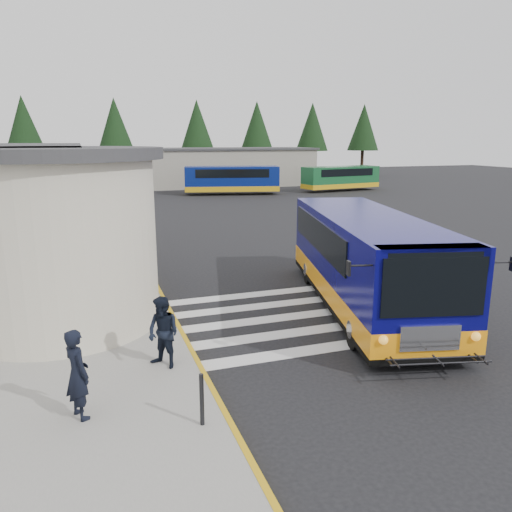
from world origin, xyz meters
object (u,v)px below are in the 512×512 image
object	(u,v)px
pedestrian_b	(163,333)
pedestrian_a	(77,374)
far_bus_b	(341,177)
far_bus_a	(232,179)
transit_bus	(365,264)
bollard	(202,400)

from	to	relation	value
pedestrian_b	pedestrian_a	bearing A→B (deg)	-87.98
pedestrian_b	far_bus_b	size ratio (longest dim) A/B	0.19
pedestrian_a	far_bus_a	world-z (taller)	far_bus_a
pedestrian_b	far_bus_b	distance (m)	42.31
far_bus_a	far_bus_b	xyz separation A→B (m)	(11.48, -0.29, -0.11)
transit_bus	pedestrian_a	world-z (taller)	transit_bus
pedestrian_b	far_bus_a	xyz separation A→B (m)	(12.06, 35.44, 0.52)
pedestrian_b	bollard	bearing A→B (deg)	-33.44
transit_bus	far_bus_a	world-z (taller)	transit_bus
bollard	far_bus_b	xyz separation A→B (m)	(23.28, 37.73, 0.74)
bollard	far_bus_a	distance (m)	39.82
bollard	pedestrian_b	bearing A→B (deg)	95.85
transit_bus	far_bus_b	world-z (taller)	transit_bus
pedestrian_a	bollard	xyz separation A→B (m)	(2.07, -1.00, -0.37)
far_bus_b	pedestrian_b	bearing A→B (deg)	137.77
pedestrian_a	bollard	world-z (taller)	pedestrian_a
pedestrian_a	far_bus_a	bearing A→B (deg)	-46.31
bollard	far_bus_a	bearing A→B (deg)	72.76
pedestrian_a	far_bus_a	size ratio (longest dim) A/B	0.19
transit_bus	pedestrian_b	world-z (taller)	transit_bus
transit_bus	pedestrian_b	distance (m)	7.12
far_bus_a	pedestrian_b	bearing A→B (deg)	174.29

